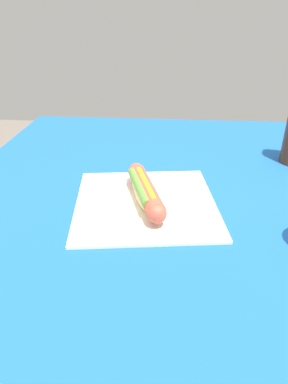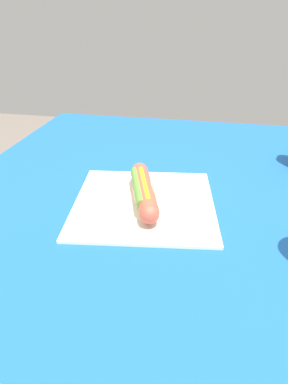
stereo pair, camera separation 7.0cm
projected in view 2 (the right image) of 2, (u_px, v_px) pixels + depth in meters
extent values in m
cylinder|color=brown|center=(284.00, 239.00, 1.27)|extent=(0.07, 0.07, 0.74)
cylinder|color=brown|center=(87.00, 217.00, 1.40)|extent=(0.07, 0.07, 0.74)
cube|color=brown|center=(166.00, 214.00, 0.71)|extent=(1.17, 0.94, 0.03)
cube|color=#19519E|center=(166.00, 207.00, 0.71)|extent=(1.23, 1.00, 0.00)
cube|color=silver|center=(144.00, 203.00, 0.71)|extent=(0.33, 0.33, 0.01)
ellipsoid|color=#E5BC75|center=(144.00, 192.00, 0.70)|extent=(0.18, 0.10, 0.05)
cylinder|color=#BC4C38|center=(144.00, 190.00, 0.69)|extent=(0.19, 0.09, 0.04)
sphere|color=#BC4C38|center=(140.00, 171.00, 0.77)|extent=(0.04, 0.04, 0.04)
sphere|color=#BC4C38|center=(150.00, 214.00, 0.61)|extent=(0.04, 0.04, 0.04)
cube|color=yellow|center=(144.00, 183.00, 0.69)|extent=(0.14, 0.05, 0.00)
cylinder|color=#568433|center=(137.00, 187.00, 0.69)|extent=(0.15, 0.06, 0.02)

